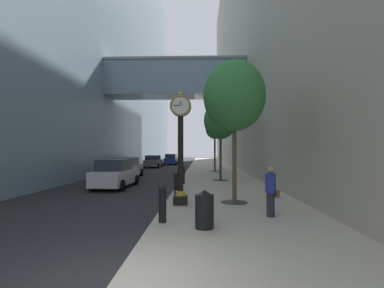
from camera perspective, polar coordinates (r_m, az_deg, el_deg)
name	(u,v)px	position (r m, az deg, el deg)	size (l,w,h in m)	color
ground_plane	(188,170)	(31.57, -0.83, -5.34)	(110.00, 110.00, 0.00)	#262628
sidewalk_right	(212,168)	(34.54, 4.09, -4.86)	(5.63, 80.00, 0.14)	#ADA593
building_block_left	(94,23)	(40.15, -19.20, 22.07)	(22.37, 80.00, 36.30)	#849EB2
building_block_right	(272,23)	(38.76, 15.82, 22.51)	(9.00, 80.00, 35.67)	#A89E89
street_clock	(181,142)	(11.20, -2.32, 0.33)	(0.84, 0.55, 4.47)	black
bollard_nearest	(162,203)	(8.64, -5.98, -11.67)	(0.24, 0.24, 1.12)	black
bollard_third	(176,183)	(13.32, -3.15, -7.96)	(0.24, 0.24, 1.12)	black
bollard_fourth	(180,178)	(15.68, -2.38, -6.93)	(0.24, 0.24, 1.12)	black
bollard_fifth	(183,175)	(18.04, -1.82, -6.17)	(0.24, 0.24, 1.12)	black
street_tree_near	(234,96)	(11.94, 8.51, 9.51)	(2.56, 2.56, 5.86)	#333335
street_tree_mid_near	(220,120)	(20.15, 5.76, 4.75)	(2.36, 2.36, 5.61)	#333335
street_tree_mid_far	(215,129)	(28.46, 4.62, 3.05)	(1.85, 1.85, 5.37)	#333335
trash_bin	(204,209)	(7.99, 2.52, -12.88)	(0.53, 0.53, 1.05)	black
pedestrian_walking	(271,190)	(9.61, 15.60, -8.97)	(0.47, 0.37, 1.62)	#23232D
car_grey_near	(153,161)	(37.12, -7.84, -3.51)	(2.06, 4.69, 1.59)	slate
car_silver_mid	(126,168)	(24.05, -13.08, -4.67)	(2.05, 4.33, 1.69)	#B7BABF
car_white_far	(116,174)	(17.86, -15.17, -5.84)	(2.08, 4.44, 1.73)	silver
car_blue_trailing	(171,159)	(43.78, -4.19, -3.12)	(2.05, 4.64, 1.65)	navy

